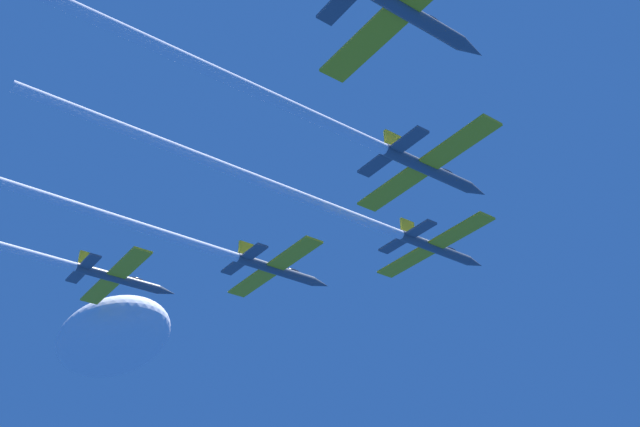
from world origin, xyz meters
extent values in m
cylinder|color=#4C5660|center=(0.18, 0.74, 0.93)|extent=(1.37, 12.44, 1.37)
cone|color=#4C5660|center=(0.18, 8.32, 0.93)|extent=(1.34, 2.74, 1.34)
ellipsoid|color=black|center=(0.18, 3.47, 1.51)|extent=(0.96, 2.49, 0.68)
cube|color=yellow|center=(-5.23, 0.11, 0.93)|extent=(9.45, 2.74, 0.30)
cube|color=yellow|center=(5.59, 0.11, 0.93)|extent=(9.45, 2.74, 0.30)
cube|color=yellow|center=(0.18, -4.24, 2.60)|extent=(0.36, 2.24, 1.99)
cube|color=#4C5660|center=(-2.63, -4.49, 0.93)|extent=(4.25, 1.64, 0.30)
cube|color=#4C5660|center=(2.99, -4.49, 0.93)|extent=(4.25, 1.64, 0.30)
cylinder|color=white|center=(0.18, -30.53, 0.93)|extent=(1.23, 50.09, 1.23)
cylinder|color=#4C5660|center=(-15.34, -14.96, -0.57)|extent=(1.37, 12.44, 1.37)
cone|color=#4C5660|center=(-15.34, -7.37, -0.57)|extent=(1.34, 2.74, 1.34)
ellipsoid|color=black|center=(-15.34, -12.22, 0.01)|extent=(0.96, 2.49, 0.68)
cube|color=yellow|center=(-20.75, -15.58, -0.57)|extent=(9.45, 2.74, 0.30)
cube|color=yellow|center=(-9.93, -15.58, -0.57)|extent=(9.45, 2.74, 0.30)
cube|color=yellow|center=(-15.34, -19.93, 1.11)|extent=(0.36, 2.24, 1.99)
cube|color=#4C5660|center=(-18.15, -20.18, -0.57)|extent=(4.25, 1.64, 0.30)
cube|color=#4C5660|center=(-12.53, -20.18, -0.57)|extent=(4.25, 1.64, 0.30)
cylinder|color=white|center=(-15.34, -52.20, -0.57)|extent=(1.23, 62.05, 1.23)
cylinder|color=#4C5660|center=(15.18, -14.72, -0.85)|extent=(1.37, 12.44, 1.37)
cone|color=#4C5660|center=(15.18, -7.14, -0.85)|extent=(1.34, 2.74, 1.34)
ellipsoid|color=black|center=(15.18, -11.99, -0.27)|extent=(0.96, 2.49, 0.68)
cube|color=yellow|center=(9.77, -15.34, -0.85)|extent=(9.45, 2.74, 0.30)
cube|color=yellow|center=(20.59, -15.34, -0.85)|extent=(9.45, 2.74, 0.30)
cube|color=yellow|center=(15.18, -19.70, 0.83)|extent=(0.36, 2.24, 1.99)
cube|color=#4C5660|center=(12.37, -19.95, -0.85)|extent=(4.25, 1.64, 0.30)
cube|color=#4C5660|center=(17.99, -19.95, -0.85)|extent=(4.25, 1.64, 0.30)
cylinder|color=white|center=(15.18, -46.66, -0.85)|extent=(1.23, 51.43, 1.23)
cylinder|color=#4C5660|center=(-31.83, -31.36, 0.01)|extent=(1.37, 12.44, 1.37)
cone|color=#4C5660|center=(-31.83, -23.77, 0.01)|extent=(1.34, 2.74, 1.34)
ellipsoid|color=black|center=(-31.83, -28.62, 0.59)|extent=(0.96, 2.49, 0.68)
cube|color=yellow|center=(-37.24, -31.98, 0.01)|extent=(9.45, 2.74, 0.30)
cube|color=yellow|center=(-26.42, -31.98, 0.01)|extent=(9.45, 2.74, 0.30)
cube|color=yellow|center=(-31.83, -36.33, 1.69)|extent=(0.36, 2.24, 1.99)
cube|color=#4C5660|center=(-34.64, -36.58, 0.01)|extent=(4.25, 1.64, 0.30)
cube|color=#4C5660|center=(-29.01, -36.58, 0.01)|extent=(4.25, 1.64, 0.30)
cylinder|color=#4C5660|center=(30.50, -31.18, -0.14)|extent=(1.37, 12.44, 1.37)
cone|color=#4C5660|center=(30.50, -23.59, -0.14)|extent=(1.34, 2.74, 1.34)
ellipsoid|color=black|center=(30.50, -28.44, 0.44)|extent=(0.96, 2.49, 0.68)
cube|color=yellow|center=(25.09, -31.80, -0.14)|extent=(9.45, 2.74, 0.30)
cube|color=#4C5660|center=(27.69, -36.40, -0.14)|extent=(4.25, 1.64, 0.30)
ellipsoid|color=white|center=(-52.89, -23.84, -0.48)|extent=(29.83, 16.41, 10.44)
camera|label=1|loc=(61.61, -62.58, -47.00)|focal=41.00mm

